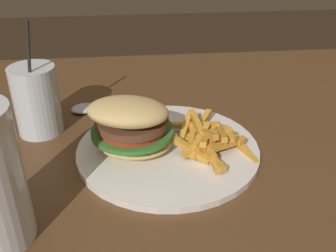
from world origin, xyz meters
name	(u,v)px	position (x,y,z in m)	size (l,w,h in m)	color
meal_plate_near	(152,136)	(-0.05, -0.20, 0.77)	(0.27, 0.27, 0.10)	white
juice_glass	(37,103)	(0.13, -0.29, 0.79)	(0.07, 0.07, 0.19)	silver
spoon	(89,108)	(0.05, -0.36, 0.74)	(0.15, 0.06, 0.01)	silver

